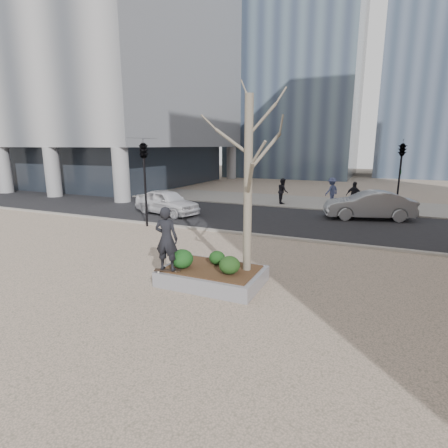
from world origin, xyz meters
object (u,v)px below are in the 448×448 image
at_px(planter, 212,276).
at_px(skateboarder, 166,239).
at_px(police_car, 167,202).
at_px(skateboard, 168,271).

bearing_deg(planter, skateboarder, -145.01).
distance_m(planter, police_car, 11.43).
bearing_deg(planter, skateboard, -145.01).
xyz_separation_m(planter, skateboarder, (-1.10, -0.77, 1.25)).
bearing_deg(police_car, skateboard, -132.64).
distance_m(skateboarder, police_car, 11.40).
bearing_deg(skateboard, planter, 15.07).
bearing_deg(police_car, skateboarder, -132.64).
relative_size(planter, skateboarder, 1.58).
distance_m(skateboard, police_car, 11.39).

